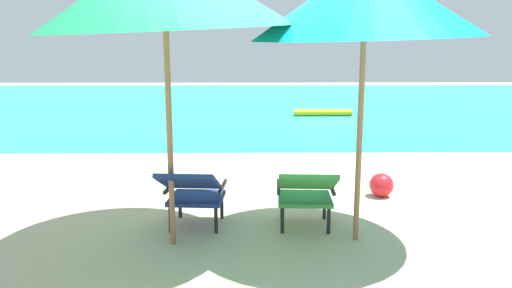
{
  "coord_description": "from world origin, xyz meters",
  "views": [
    {
      "loc": [
        -0.07,
        -4.39,
        1.69
      ],
      "look_at": [
        0.0,
        0.56,
        0.75
      ],
      "focal_mm": 33.43,
      "sensor_mm": 36.0,
      "label": 1
    }
  ],
  "objects_px": {
    "beach_ball": "(381,185)",
    "lounge_chair_right": "(306,192)",
    "lounge_chair_left": "(193,191)",
    "swim_buoy": "(323,112)"
  },
  "relations": [
    {
      "from": "beach_ball",
      "to": "lounge_chair_right",
      "type": "bearing_deg",
      "value": -132.54
    },
    {
      "from": "lounge_chair_left",
      "to": "beach_ball",
      "type": "height_order",
      "value": "lounge_chair_left"
    },
    {
      "from": "lounge_chair_left",
      "to": "lounge_chair_right",
      "type": "relative_size",
      "value": 1.01
    },
    {
      "from": "lounge_chair_right",
      "to": "beach_ball",
      "type": "distance_m",
      "value": 1.57
    },
    {
      "from": "lounge_chair_right",
      "to": "swim_buoy",
      "type": "bearing_deg",
      "value": 80.17
    },
    {
      "from": "lounge_chair_right",
      "to": "lounge_chair_left",
      "type": "bearing_deg",
      "value": 178.11
    },
    {
      "from": "lounge_chair_right",
      "to": "beach_ball",
      "type": "bearing_deg",
      "value": 47.46
    },
    {
      "from": "swim_buoy",
      "to": "beach_ball",
      "type": "relative_size",
      "value": 5.61
    },
    {
      "from": "swim_buoy",
      "to": "lounge_chair_right",
      "type": "height_order",
      "value": "lounge_chair_right"
    },
    {
      "from": "lounge_chair_left",
      "to": "lounge_chair_right",
      "type": "xyz_separation_m",
      "value": [
        1.07,
        -0.04,
        0.0
      ]
    }
  ]
}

